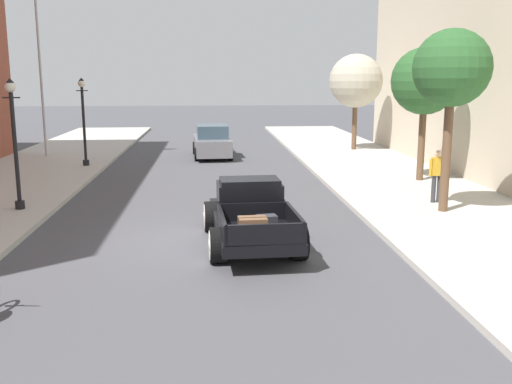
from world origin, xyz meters
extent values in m
plane|color=#47474C|center=(0.00, 0.00, 0.00)|extent=(140.00, 140.00, 0.00)
cube|color=#B7B2A8|center=(7.25, 0.00, 0.07)|extent=(5.50, 64.00, 0.15)
cube|color=black|center=(1.17, -0.31, 0.54)|extent=(2.01, 4.99, 0.24)
cube|color=black|center=(1.16, 0.04, 1.06)|extent=(1.62, 1.18, 0.80)
cube|color=black|center=(1.16, -0.01, 1.52)|extent=(1.48, 1.01, 0.12)
cube|color=#3D4C5B|center=(1.13, 0.61, 1.22)|extent=(1.33, 0.11, 0.44)
cube|color=black|center=(1.09, 1.34, 0.92)|extent=(1.40, 1.57, 0.52)
cube|color=silver|center=(1.05, 2.14, 0.90)|extent=(0.68, 0.14, 0.47)
cube|color=black|center=(1.25, -1.70, 0.68)|extent=(1.80, 2.19, 0.04)
cube|color=black|center=(0.44, -1.75, 0.90)|extent=(0.19, 2.10, 0.44)
cube|color=black|center=(2.06, -1.66, 0.90)|extent=(0.19, 2.10, 0.44)
cube|color=black|center=(1.30, -2.71, 0.90)|extent=(1.62, 0.16, 0.44)
cube|color=black|center=(1.19, -0.69, 0.90)|extent=(1.62, 0.16, 0.44)
cylinder|color=black|center=(0.21, 0.99, 0.40)|extent=(0.40, 0.82, 0.80)
cylinder|color=silver|center=(0.02, 0.98, 0.40)|extent=(0.05, 0.66, 0.66)
cylinder|color=silver|center=(0.01, 0.98, 0.40)|extent=(0.03, 0.24, 0.24)
cylinder|color=black|center=(2.00, 1.09, 0.40)|extent=(0.40, 0.82, 0.80)
cylinder|color=silver|center=(2.18, 1.10, 0.40)|extent=(0.05, 0.66, 0.66)
cylinder|color=silver|center=(2.19, 1.10, 0.40)|extent=(0.03, 0.24, 0.24)
cylinder|color=black|center=(0.35, -1.70, 0.40)|extent=(0.40, 0.82, 0.80)
cylinder|color=silver|center=(0.16, -1.71, 0.40)|extent=(0.05, 0.66, 0.66)
cylinder|color=silver|center=(0.15, -1.71, 0.40)|extent=(0.03, 0.24, 0.24)
cylinder|color=black|center=(2.14, -1.60, 0.40)|extent=(0.40, 0.82, 0.80)
cylinder|color=silver|center=(2.33, -1.59, 0.40)|extent=(0.05, 0.66, 0.66)
cylinder|color=silver|center=(2.34, -1.59, 0.40)|extent=(0.03, 0.24, 0.24)
cube|color=brown|center=(1.09, -2.06, 0.90)|extent=(0.62, 0.47, 0.40)
cube|color=#3D2D1E|center=(1.09, -2.06, 0.90)|extent=(0.62, 0.08, 0.42)
cube|color=#2D2D33|center=(1.45, -1.39, 0.84)|extent=(0.49, 0.39, 0.28)
cube|color=slate|center=(0.26, 15.48, 0.61)|extent=(1.98, 4.40, 0.80)
cube|color=#384C5B|center=(0.27, 15.33, 1.33)|extent=(1.64, 2.09, 0.64)
cylinder|color=black|center=(-0.64, 16.72, 0.33)|extent=(0.26, 0.67, 0.66)
cylinder|color=black|center=(1.01, 16.82, 0.33)|extent=(0.26, 0.67, 0.66)
cylinder|color=black|center=(-0.49, 14.15, 0.33)|extent=(0.26, 0.67, 0.66)
cylinder|color=black|center=(1.16, 14.24, 0.33)|extent=(0.26, 0.67, 0.66)
cylinder|color=#333338|center=(7.17, 3.36, 0.58)|extent=(0.14, 0.14, 0.86)
cylinder|color=#333338|center=(7.35, 3.36, 0.58)|extent=(0.14, 0.14, 0.86)
cube|color=gold|center=(7.26, 3.36, 1.29)|extent=(0.36, 0.22, 0.56)
cylinder|color=gold|center=(7.04, 3.36, 1.26)|extent=(0.09, 0.09, 0.54)
cylinder|color=gold|center=(7.48, 3.36, 1.26)|extent=(0.09, 0.09, 0.54)
sphere|color=beige|center=(7.26, 3.36, 1.69)|extent=(0.22, 0.22, 0.22)
cylinder|color=black|center=(-5.51, 3.43, 0.27)|extent=(0.28, 0.28, 0.24)
cylinder|color=black|center=(-5.51, 3.43, 1.99)|extent=(0.12, 0.12, 3.20)
cylinder|color=black|center=(-5.51, 3.43, 3.44)|extent=(0.50, 0.04, 0.04)
sphere|color=silver|center=(-5.51, 3.43, 3.75)|extent=(0.32, 0.32, 0.32)
cone|color=black|center=(-5.51, 3.43, 3.93)|extent=(0.24, 0.24, 0.14)
cylinder|color=black|center=(-5.36, 12.12, 0.27)|extent=(0.28, 0.28, 0.24)
cylinder|color=black|center=(-5.36, 12.12, 1.99)|extent=(0.12, 0.12, 3.20)
cylinder|color=black|center=(-5.36, 12.12, 3.44)|extent=(0.50, 0.04, 0.04)
sphere|color=silver|center=(-5.36, 12.12, 3.75)|extent=(0.32, 0.32, 0.32)
cone|color=black|center=(-5.36, 12.12, 3.93)|extent=(0.24, 0.24, 0.14)
cylinder|color=#B2B2B7|center=(-8.02, 15.50, 4.65)|extent=(0.12, 0.12, 9.00)
cylinder|color=brown|center=(7.02, 2.19, 1.80)|extent=(0.26, 0.26, 3.30)
sphere|color=#285628|center=(7.02, 2.19, 4.28)|extent=(2.19, 2.19, 2.19)
cylinder|color=brown|center=(8.18, 7.34, 1.55)|extent=(0.26, 0.26, 2.79)
sphere|color=#285628|center=(8.18, 7.34, 3.88)|extent=(2.50, 2.50, 2.50)
cylinder|color=brown|center=(7.98, 16.95, 1.45)|extent=(0.26, 0.26, 2.60)
sphere|color=#ADA893|center=(7.98, 16.95, 3.82)|extent=(2.84, 2.84, 2.84)
camera|label=1|loc=(0.24, -13.93, 4.03)|focal=40.54mm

